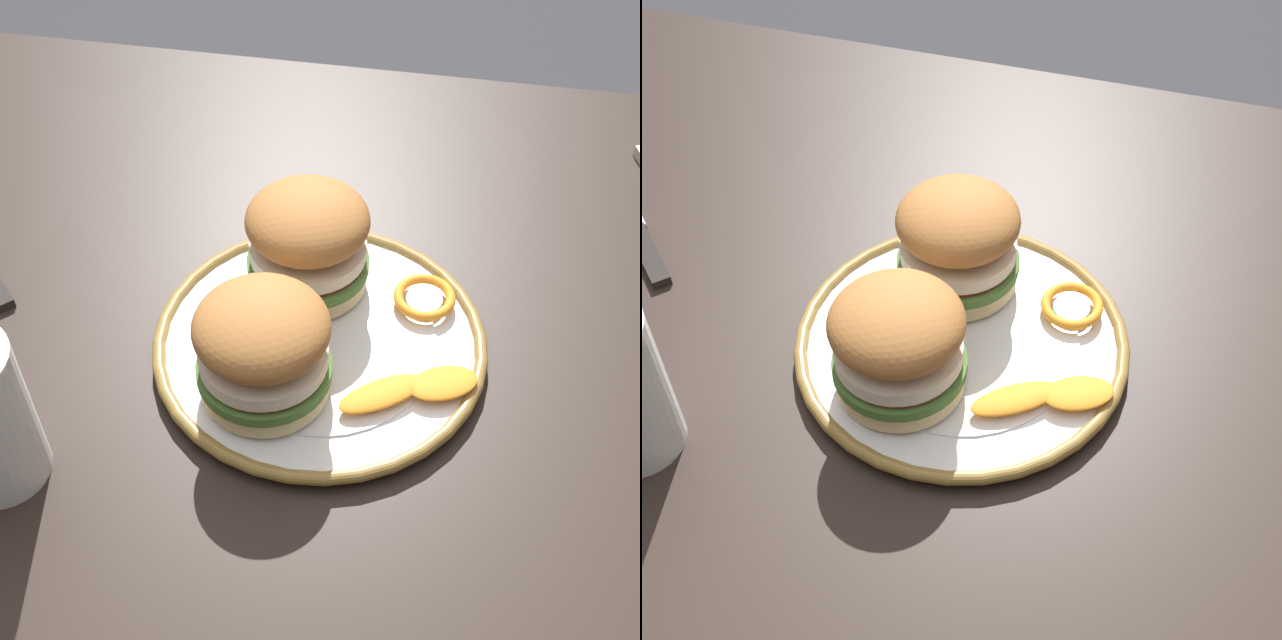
% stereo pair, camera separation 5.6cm
% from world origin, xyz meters
% --- Properties ---
extents(dining_table, '(1.14, 0.88, 0.77)m').
position_xyz_m(dining_table, '(0.00, 0.00, 0.65)').
color(dining_table, black).
rests_on(dining_table, ground).
extents(dinner_plate, '(0.30, 0.30, 0.02)m').
position_xyz_m(dinner_plate, '(-0.02, 0.02, 0.78)').
color(dinner_plate, white).
rests_on(dinner_plate, dining_table).
extents(sandwich_half_left, '(0.12, 0.12, 0.10)m').
position_xyz_m(sandwich_half_left, '(0.01, 0.08, 0.84)').
color(sandwich_half_left, beige).
rests_on(sandwich_half_left, dinner_plate).
extents(sandwich_half_right, '(0.14, 0.14, 0.10)m').
position_xyz_m(sandwich_half_right, '(0.00, -0.05, 0.84)').
color(sandwich_half_right, beige).
rests_on(sandwich_half_right, dinner_plate).
extents(orange_peel_curled, '(0.07, 0.07, 0.01)m').
position_xyz_m(orange_peel_curled, '(-0.11, -0.04, 0.79)').
color(orange_peel_curled, orange).
rests_on(orange_peel_curled, dinner_plate).
extents(orange_peel_strip_long, '(0.07, 0.06, 0.01)m').
position_xyz_m(orange_peel_strip_long, '(-0.13, 0.06, 0.79)').
color(orange_peel_strip_long, orange).
rests_on(orange_peel_strip_long, dinner_plate).
extents(orange_peel_strip_short, '(0.08, 0.07, 0.01)m').
position_xyz_m(orange_peel_strip_short, '(-0.09, 0.08, 0.79)').
color(orange_peel_strip_short, orange).
rests_on(orange_peel_strip_short, dinner_plate).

